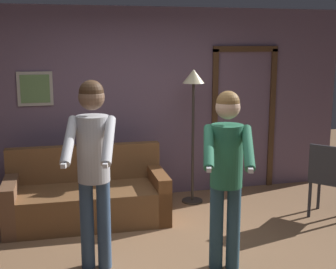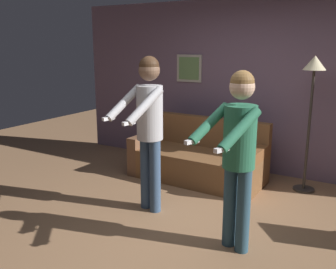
# 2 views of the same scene
# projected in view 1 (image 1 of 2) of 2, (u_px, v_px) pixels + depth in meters

# --- Properties ---
(ground_plane) EXTENTS (12.00, 12.00, 0.00)m
(ground_plane) POSITION_uv_depth(u_px,v_px,m) (167.00, 269.00, 4.48)
(ground_plane) COLOR #956C4B
(back_wall_assembly) EXTENTS (6.40, 0.10, 2.60)m
(back_wall_assembly) POSITION_uv_depth(u_px,v_px,m) (127.00, 105.00, 6.36)
(back_wall_assembly) COLOR slate
(back_wall_assembly) RESTS_ON ground_plane
(couch) EXTENTS (1.92, 0.91, 0.87)m
(couch) POSITION_uv_depth(u_px,v_px,m) (87.00, 198.00, 5.65)
(couch) COLOR brown
(couch) RESTS_ON ground_plane
(torchiere_lamp) EXTENTS (0.29, 0.29, 1.79)m
(torchiere_lamp) POSITION_uv_depth(u_px,v_px,m) (193.00, 97.00, 6.09)
(torchiere_lamp) COLOR #332D28
(torchiere_lamp) RESTS_ON ground_plane
(person_standing_left) EXTENTS (0.54, 0.70, 1.81)m
(person_standing_left) POSITION_uv_depth(u_px,v_px,m) (93.00, 156.00, 4.29)
(person_standing_left) COLOR #385172
(person_standing_left) RESTS_ON ground_plane
(person_standing_right) EXTENTS (0.56, 0.70, 1.71)m
(person_standing_right) POSITION_uv_depth(u_px,v_px,m) (227.00, 164.00, 4.29)
(person_standing_right) COLOR #2D4F62
(person_standing_right) RESTS_ON ground_plane
(dining_chair_distant) EXTENTS (0.59, 0.59, 0.93)m
(dining_chair_distant) POSITION_uv_depth(u_px,v_px,m) (328.00, 177.00, 5.68)
(dining_chair_distant) COLOR #2D2D33
(dining_chair_distant) RESTS_ON ground_plane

